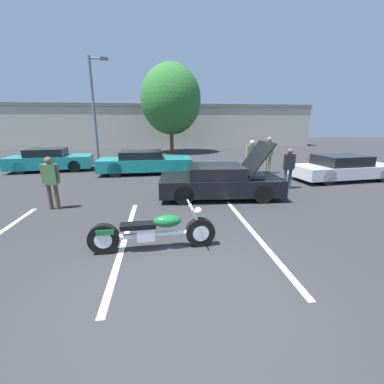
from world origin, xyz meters
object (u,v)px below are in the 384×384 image
at_px(spectator_near_motorcycle, 51,179).
at_px(parked_car_right_row, 343,168).
at_px(parked_car_left_row, 50,160).
at_px(spectator_midground, 252,157).
at_px(motorcycle, 153,232).
at_px(show_car_hood_open, 220,181).
at_px(spectator_far_lot, 268,152).
at_px(tree_background, 171,100).
at_px(light_pole, 95,105).
at_px(parked_car_mid_row, 145,162).
at_px(spectator_by_show_car, 289,165).

bearing_deg(spectator_near_motorcycle, parked_car_right_row, 13.66).
bearing_deg(parked_car_right_row, parked_car_left_row, 158.06).
bearing_deg(spectator_near_motorcycle, spectator_midground, 23.16).
bearing_deg(spectator_midground, motorcycle, -124.60).
relative_size(show_car_hood_open, spectator_far_lot, 2.28).
xyz_separation_m(parked_car_right_row, spectator_far_lot, (-2.80, 1.83, 0.58)).
height_order(tree_background, parked_car_left_row, tree_background).
distance_m(light_pole, spectator_far_lot, 11.37).
xyz_separation_m(motorcycle, spectator_near_motorcycle, (-3.06, 2.96, 0.55)).
bearing_deg(spectator_far_lot, spectator_near_motorcycle, -151.95).
xyz_separation_m(parked_car_mid_row, spectator_by_show_car, (5.79, -3.92, 0.36)).
xyz_separation_m(light_pole, motorcycle, (3.97, -13.18, -3.26)).
bearing_deg(parked_car_right_row, show_car_hood_open, -167.41).
distance_m(light_pole, tree_background, 6.99).
bearing_deg(parked_car_mid_row, light_pole, 122.50).
bearing_deg(spectator_far_lot, motorcycle, -126.48).
bearing_deg(show_car_hood_open, light_pole, 126.52).
xyz_separation_m(parked_car_left_row, spectator_far_lot, (11.39, -2.22, 0.54)).
bearing_deg(parked_car_right_row, tree_background, 114.85).
height_order(spectator_near_motorcycle, spectator_by_show_car, spectator_near_motorcycle).
height_order(tree_background, spectator_by_show_car, tree_background).
height_order(spectator_midground, spectator_far_lot, spectator_far_lot).
relative_size(tree_background, spectator_midground, 4.03).
bearing_deg(spectator_by_show_car, spectator_near_motorcycle, -169.50).
bearing_deg(spectator_near_motorcycle, show_car_hood_open, 7.64).
height_order(light_pole, parked_car_mid_row, light_pole).
relative_size(tree_background, spectator_by_show_car, 4.60).
bearing_deg(parked_car_mid_row, parked_car_right_row, -18.52).
distance_m(motorcycle, spectator_far_lot, 9.45).
distance_m(spectator_near_motorcycle, spectator_far_lot, 9.82).
xyz_separation_m(light_pole, spectator_by_show_car, (9.10, -8.70, -2.71)).
distance_m(parked_car_mid_row, spectator_near_motorcycle, 5.96).
xyz_separation_m(tree_background, show_car_hood_open, (1.09, -14.22, -3.86)).
xyz_separation_m(spectator_near_motorcycle, spectator_by_show_car, (8.20, 1.52, -0.00)).
distance_m(spectator_by_show_car, spectator_far_lot, 3.14).
height_order(spectator_near_motorcycle, spectator_far_lot, spectator_far_lot).
bearing_deg(tree_background, parked_car_left_row, -130.60).
bearing_deg(spectator_midground, spectator_far_lot, 46.86).
bearing_deg(show_car_hood_open, parked_car_right_row, 21.99).
height_order(light_pole, motorcycle, light_pole).
relative_size(spectator_near_motorcycle, spectator_by_show_car, 1.00).
bearing_deg(light_pole, spectator_midground, -41.17).
height_order(tree_background, motorcycle, tree_background).
xyz_separation_m(parked_car_right_row, spectator_by_show_car, (-3.27, -1.27, 0.39)).
bearing_deg(spectator_by_show_car, parked_car_mid_row, 145.91).
relative_size(tree_background, parked_car_mid_row, 1.55).
relative_size(parked_car_mid_row, spectator_near_motorcycle, 2.96).
relative_size(tree_background, spectator_near_motorcycle, 4.59).
height_order(spectator_near_motorcycle, spectator_midground, spectator_midground).
xyz_separation_m(parked_car_mid_row, spectator_near_motorcycle, (-2.40, -5.44, 0.37)).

